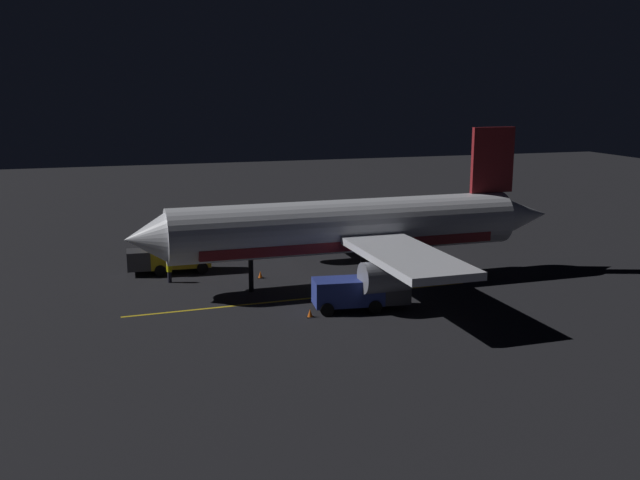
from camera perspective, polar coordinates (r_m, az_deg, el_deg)
ground_plane at (r=54.66m, az=2.01°, el=-3.56°), size 180.00×180.00×0.20m
apron_guide_stripe at (r=50.74m, az=-1.18°, el=-4.68°), size 1.22×25.20×0.01m
airliner at (r=53.84m, az=2.60°, el=0.94°), size 28.13×33.54×11.57m
baggage_truck at (r=58.71m, az=-11.63°, el=-1.30°), size 2.46×6.58×2.50m
catering_truck at (r=48.01m, az=3.02°, el=-4.23°), size 2.85×6.60×2.18m
ground_crew_worker at (r=55.81m, az=-11.89°, el=-2.44°), size 0.40×0.40×1.74m
traffic_cone_near_left at (r=46.74m, az=-0.79°, el=-5.85°), size 0.50×0.50×0.55m
traffic_cone_near_right at (r=56.23m, az=-4.76°, el=-2.78°), size 0.50×0.50×0.55m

